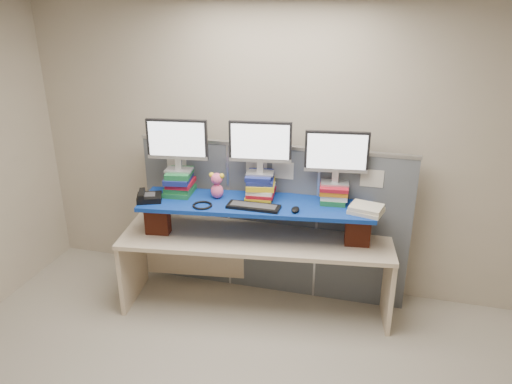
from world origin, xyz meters
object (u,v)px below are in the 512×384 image
(monitor_left, at_px, (177,142))
(monitor_right, at_px, (337,155))
(desk, at_px, (256,250))
(blue_board, at_px, (256,204))
(monitor_center, at_px, (260,145))
(desk_phone, at_px, (148,197))
(keyboard, at_px, (254,207))

(monitor_left, xyz_separation_m, monitor_right, (1.40, 0.19, -0.06))
(monitor_left, relative_size, monitor_right, 1.00)
(desk, bearing_deg, monitor_left, 170.68)
(monitor_right, bearing_deg, desk, -170.19)
(blue_board, distance_m, monitor_center, 0.53)
(blue_board, xyz_separation_m, desk_phone, (-0.94, -0.21, 0.05))
(desk, xyz_separation_m, keyboard, (0.01, -0.12, 0.50))
(desk, height_order, desk_phone, desk_phone)
(monitor_right, relative_size, keyboard, 1.19)
(monitor_left, distance_m, keyboard, 0.90)
(monitor_left, relative_size, desk_phone, 2.03)
(keyboard, bearing_deg, monitor_center, 91.38)
(monitor_left, xyz_separation_m, keyboard, (0.74, -0.14, -0.48))
(blue_board, xyz_separation_m, monitor_center, (0.01, 0.12, 0.52))
(blue_board, xyz_separation_m, keyboard, (0.01, -0.12, 0.03))
(monitor_center, bearing_deg, keyboard, -96.68)
(blue_board, xyz_separation_m, monitor_right, (0.66, 0.21, 0.45))
(monitor_left, relative_size, keyboard, 1.19)
(desk, distance_m, blue_board, 0.47)
(monitor_center, bearing_deg, blue_board, -100.66)
(blue_board, bearing_deg, desk, 71.62)
(monitor_left, relative_size, monitor_center, 1.00)
(monitor_center, bearing_deg, monitor_left, -180.00)
(monitor_left, bearing_deg, blue_board, -9.32)
(blue_board, relative_size, monitor_right, 3.76)
(desk, distance_m, keyboard, 0.51)
(monitor_left, bearing_deg, desk, -9.32)
(desk, relative_size, monitor_left, 4.61)
(desk, bearing_deg, blue_board, -108.38)
(blue_board, xyz_separation_m, monitor_left, (-0.73, 0.02, 0.51))
(keyboard, bearing_deg, blue_board, 95.26)
(monitor_center, height_order, keyboard, monitor_center)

